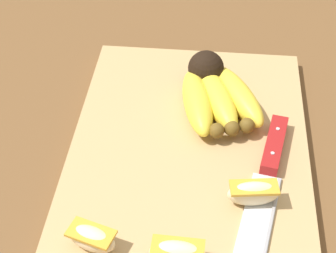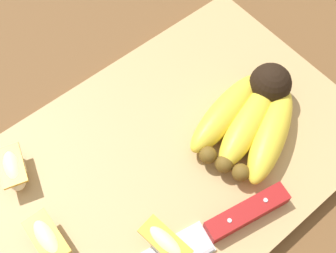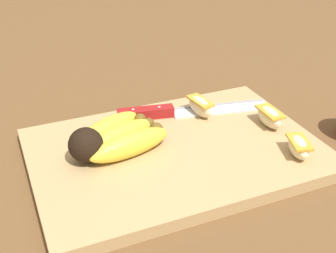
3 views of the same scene
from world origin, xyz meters
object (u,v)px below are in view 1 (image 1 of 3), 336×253
Objects in this scene: apple_wedge_near at (177,253)px; banana_bunch at (216,94)px; chefs_knife at (268,173)px; apple_wedge_middle at (92,238)px; apple_wedge_far at (253,193)px.

banana_bunch is at bearing -6.78° from apple_wedge_near.
banana_bunch reaches higher than chefs_knife.
banana_bunch is at bearing -26.19° from apple_wedge_middle.
banana_bunch is 0.27m from apple_wedge_near.
banana_bunch is at bearing 15.95° from apple_wedge_far.
chefs_knife is 4.57× the size of apple_wedge_middle.
banana_bunch is 0.58× the size of chefs_knife.
apple_wedge_near is 0.97× the size of apple_wedge_far.
apple_wedge_far is at bearing -41.85° from apple_wedge_near.
chefs_knife is 0.17m from apple_wedge_near.
apple_wedge_middle is at bearing 122.43° from chefs_knife.
apple_wedge_far is at bearing 155.69° from chefs_knife.
apple_wedge_middle is (0.01, 0.09, -0.00)m from apple_wedge_near.
banana_bunch reaches higher than apple_wedge_near.
apple_wedge_near is (-0.27, 0.03, -0.00)m from banana_bunch.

